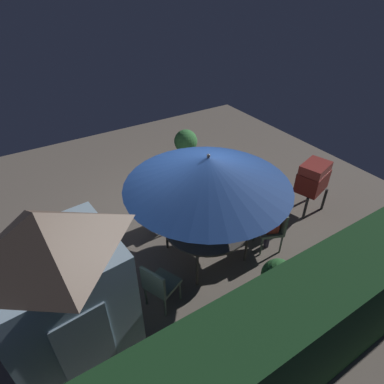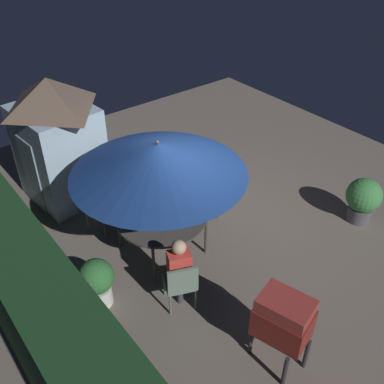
{
  "view_description": "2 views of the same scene",
  "coord_description": "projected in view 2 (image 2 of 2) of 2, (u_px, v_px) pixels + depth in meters",
  "views": [
    {
      "loc": [
        2.61,
        4.68,
        4.59
      ],
      "look_at": [
        0.0,
        0.52,
        1.17
      ],
      "focal_mm": 29.85,
      "sensor_mm": 36.0,
      "label": 1
    },
    {
      "loc": [
        -4.92,
        4.26,
        5.45
      ],
      "look_at": [
        0.08,
        0.33,
        0.91
      ],
      "focal_mm": 41.29,
      "sensor_mm": 36.0,
      "label": 2
    }
  ],
  "objects": [
    {
      "name": "potted_plant_by_grill",
      "position": [
        363.0,
        198.0,
        8.33
      ],
      "size": [
        0.67,
        0.67,
        0.91
      ],
      "color": "#4C4C51",
      "rests_on": "ground"
    },
    {
      "name": "person_in_red",
      "position": [
        179.0,
        266.0,
        6.5
      ],
      "size": [
        0.35,
        0.41,
        1.26
      ],
      "color": "#CC3D33",
      "rests_on": "ground"
    },
    {
      "name": "ground_plane",
      "position": [
        208.0,
        226.0,
        8.45
      ],
      "size": [
        11.0,
        11.0,
        0.0
      ],
      "primitive_type": "plane",
      "color": "#6B6056"
    },
    {
      "name": "bbq_grill",
      "position": [
        283.0,
        319.0,
        5.64
      ],
      "size": [
        0.81,
        0.68,
        1.2
      ],
      "color": "maroon",
      "rests_on": "ground"
    },
    {
      "name": "garden_shed",
      "position": [
        57.0,
        140.0,
        8.56
      ],
      "size": [
        1.72,
        1.52,
        2.55
      ],
      "color": "#9EBCD1",
      "rests_on": "ground"
    },
    {
      "name": "hedge_backdrop",
      "position": [
        17.0,
        276.0,
        6.16
      ],
      "size": [
        7.25,
        0.84,
        1.82
      ],
      "color": "#193D1E",
      "rests_on": "ground"
    },
    {
      "name": "potted_plant_by_shed",
      "position": [
        97.0,
        281.0,
        6.67
      ],
      "size": [
        0.55,
        0.55,
        0.85
      ],
      "color": "silver",
      "rests_on": "ground"
    },
    {
      "name": "person_in_blue",
      "position": [
        205.0,
        185.0,
        8.21
      ],
      "size": [
        0.38,
        0.3,
        1.26
      ],
      "color": "#3866B2",
      "rests_on": "ground"
    },
    {
      "name": "patio_umbrella",
      "position": [
        158.0,
        159.0,
        6.85
      ],
      "size": [
        2.84,
        2.84,
        2.21
      ],
      "color": "#4C4C51",
      "rests_on": "ground"
    },
    {
      "name": "patio_table",
      "position": [
        161.0,
        218.0,
        7.54
      ],
      "size": [
        1.56,
        1.56,
        0.75
      ],
      "color": "#47423D",
      "rests_on": "ground"
    },
    {
      "name": "chair_toward_hedge",
      "position": [
        97.0,
        204.0,
        8.18
      ],
      "size": [
        0.61,
        0.61,
        0.9
      ],
      "color": "slate",
      "rests_on": "ground"
    },
    {
      "name": "chair_far_side",
      "position": [
        208.0,
        194.0,
        8.41
      ],
      "size": [
        0.54,
        0.54,
        0.9
      ],
      "color": "slate",
      "rests_on": "ground"
    },
    {
      "name": "chair_near_shed",
      "position": [
        181.0,
        282.0,
        6.59
      ],
      "size": [
        0.61,
        0.6,
        0.9
      ],
      "color": "slate",
      "rests_on": "ground"
    }
  ]
}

